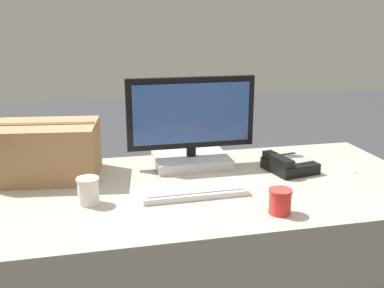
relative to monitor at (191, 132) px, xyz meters
name	(u,v)px	position (x,y,z in m)	size (l,w,h in m)	color
office_desk	(207,263)	(0.01, -0.26, -0.52)	(1.80, 0.90, 0.72)	#A89E8E
monitor	(191,132)	(0.00, 0.00, 0.00)	(0.58, 0.25, 0.41)	#B7B7B7
keyboard	(193,190)	(-0.07, -0.33, -0.15)	(0.41, 0.17, 0.03)	silver
desk_phone	(289,165)	(0.40, -0.17, -0.13)	(0.22, 0.23, 0.08)	black
paper_cup_left	(88,191)	(-0.46, -0.35, -0.11)	(0.08, 0.08, 0.10)	white
paper_cup_right	(280,201)	(0.19, -0.58, -0.11)	(0.08, 0.08, 0.09)	red
spoon	(352,169)	(0.69, -0.22, -0.16)	(0.06, 0.15, 0.00)	#B2B2B7
cardboard_box	(46,151)	(-0.63, -0.02, -0.04)	(0.46, 0.35, 0.23)	#9E754C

